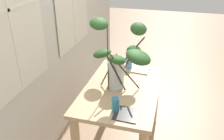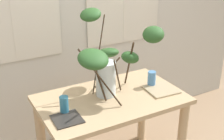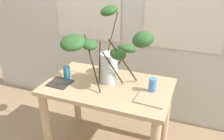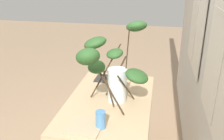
{
  "view_description": "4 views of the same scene",
  "coord_description": "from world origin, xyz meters",
  "px_view_note": "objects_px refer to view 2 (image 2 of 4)",
  "views": [
    {
      "loc": [
        -2.01,
        -0.44,
        1.99
      ],
      "look_at": [
        -0.07,
        0.09,
        0.98
      ],
      "focal_mm": 38.26,
      "sensor_mm": 36.0,
      "label": 1
    },
    {
      "loc": [
        -1.06,
        -1.94,
        1.98
      ],
      "look_at": [
        0.03,
        0.04,
        1.0
      ],
      "focal_mm": 49.63,
      "sensor_mm": 36.0,
      "label": 2
    },
    {
      "loc": [
        0.73,
        -1.78,
        1.83
      ],
      "look_at": [
        0.01,
        0.08,
        0.89
      ],
      "focal_mm": 37.51,
      "sensor_mm": 36.0,
      "label": 3
    },
    {
      "loc": [
        1.87,
        0.39,
        1.82
      ],
      "look_at": [
        -0.01,
        0.02,
        1.06
      ],
      "focal_mm": 39.56,
      "sensor_mm": 36.0,
      "label": 4
    }
  ],
  "objects_px": {
    "drinking_glass_blue_right": "(152,79)",
    "plate_square_left": "(67,119)",
    "vase_with_branches": "(110,60)",
    "drinking_glass_blue_left": "(64,105)",
    "dining_table": "(111,115)",
    "plate_square_right": "(161,89)"
  },
  "relations": [
    {
      "from": "dining_table",
      "to": "plate_square_right",
      "type": "height_order",
      "value": "plate_square_right"
    },
    {
      "from": "dining_table",
      "to": "vase_with_branches",
      "type": "relative_size",
      "value": 1.41
    },
    {
      "from": "drinking_glass_blue_right",
      "to": "plate_square_left",
      "type": "relative_size",
      "value": 0.66
    },
    {
      "from": "drinking_glass_blue_right",
      "to": "vase_with_branches",
      "type": "bearing_deg",
      "value": 179.7
    },
    {
      "from": "vase_with_branches",
      "to": "plate_square_left",
      "type": "xyz_separation_m",
      "value": [
        -0.43,
        -0.16,
        -0.32
      ]
    },
    {
      "from": "drinking_glass_blue_right",
      "to": "plate_square_right",
      "type": "bearing_deg",
      "value": -79.7
    },
    {
      "from": "drinking_glass_blue_left",
      "to": "plate_square_left",
      "type": "distance_m",
      "value": 0.12
    },
    {
      "from": "vase_with_branches",
      "to": "drinking_glass_blue_right",
      "type": "relative_size",
      "value": 6.32
    },
    {
      "from": "plate_square_right",
      "to": "dining_table",
      "type": "bearing_deg",
      "value": 168.06
    },
    {
      "from": "drinking_glass_blue_right",
      "to": "dining_table",
      "type": "bearing_deg",
      "value": -176.96
    },
    {
      "from": "drinking_glass_blue_left",
      "to": "drinking_glass_blue_right",
      "type": "bearing_deg",
      "value": 3.96
    },
    {
      "from": "dining_table",
      "to": "plate_square_left",
      "type": "relative_size",
      "value": 5.85
    },
    {
      "from": "dining_table",
      "to": "plate_square_right",
      "type": "relative_size",
      "value": 4.82
    },
    {
      "from": "drinking_glass_blue_left",
      "to": "plate_square_left",
      "type": "height_order",
      "value": "drinking_glass_blue_left"
    },
    {
      "from": "vase_with_branches",
      "to": "drinking_glass_blue_left",
      "type": "relative_size",
      "value": 6.3
    },
    {
      "from": "dining_table",
      "to": "drinking_glass_blue_left",
      "type": "bearing_deg",
      "value": -175.12
    },
    {
      "from": "plate_square_right",
      "to": "vase_with_branches",
      "type": "bearing_deg",
      "value": 165.07
    },
    {
      "from": "drinking_glass_blue_left",
      "to": "dining_table",
      "type": "bearing_deg",
      "value": 4.88
    },
    {
      "from": "plate_square_left",
      "to": "plate_square_right",
      "type": "relative_size",
      "value": 0.82
    },
    {
      "from": "vase_with_branches",
      "to": "plate_square_right",
      "type": "height_order",
      "value": "vase_with_branches"
    },
    {
      "from": "vase_with_branches",
      "to": "drinking_glass_blue_left",
      "type": "distance_m",
      "value": 0.49
    },
    {
      "from": "plate_square_left",
      "to": "plate_square_right",
      "type": "bearing_deg",
      "value": 2.85
    }
  ]
}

